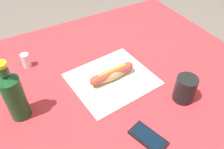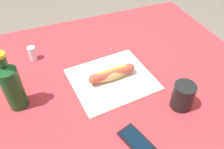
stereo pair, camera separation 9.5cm
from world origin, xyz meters
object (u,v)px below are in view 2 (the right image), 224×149
Objects in this scene: soda_bottle at (12,85)px; salt_shaker at (32,53)px; cell_phone at (137,141)px; drinking_cup at (183,96)px; hot_dog at (112,74)px.

salt_shaker is at bearing 71.11° from soda_bottle.
cell_phone is 1.33× the size of drinking_cup.
cell_phone is at bearing -66.22° from salt_shaker.
soda_bottle is 2.32× the size of drinking_cup.
drinking_cup is at bearing -50.25° from hot_dog.
soda_bottle is 0.28m from salt_shaker.
soda_bottle reaches higher than cell_phone.
hot_dog is at bearing -42.91° from salt_shaker.
drinking_cup is 0.68m from salt_shaker.
cell_phone is (-0.03, -0.30, -0.03)m from hot_dog.
salt_shaker is at bearing 133.95° from drinking_cup.
salt_shaker is at bearing 137.09° from hot_dog.
salt_shaker reaches higher than cell_phone.
drinking_cup is (0.19, -0.22, 0.02)m from hot_dog.
cell_phone is 0.24m from drinking_cup.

